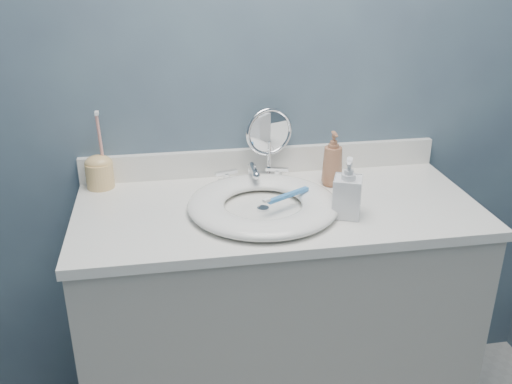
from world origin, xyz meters
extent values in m
cube|color=#425163|center=(0.00, 1.25, 1.20)|extent=(2.20, 0.02, 2.40)
cube|color=#AEAA9F|center=(0.00, 0.97, 0.42)|extent=(1.20, 0.55, 0.85)
cube|color=white|center=(0.00, 0.97, 0.86)|extent=(1.22, 0.57, 0.03)
cube|color=white|center=(0.00, 1.24, 0.93)|extent=(1.22, 0.02, 0.09)
cylinder|color=silver|center=(-0.05, 0.94, 0.88)|extent=(0.04, 0.04, 0.01)
cube|color=silver|center=(-0.05, 1.16, 0.89)|extent=(0.22, 0.05, 0.01)
cylinder|color=silver|center=(-0.05, 1.16, 0.92)|extent=(0.03, 0.03, 0.06)
cylinder|color=silver|center=(-0.05, 1.11, 0.94)|extent=(0.02, 0.09, 0.02)
sphere|color=silver|center=(-0.05, 1.06, 0.94)|extent=(0.03, 0.03, 0.03)
cylinder|color=silver|center=(-0.14, 1.16, 0.90)|extent=(0.02, 0.02, 0.03)
cube|color=silver|center=(-0.14, 1.16, 0.92)|extent=(0.08, 0.03, 0.01)
cylinder|color=silver|center=(0.04, 1.16, 0.90)|extent=(0.02, 0.02, 0.03)
cube|color=silver|center=(0.04, 1.16, 0.92)|extent=(0.08, 0.03, 0.01)
cylinder|color=silver|center=(0.01, 1.20, 0.89)|extent=(0.09, 0.09, 0.01)
cylinder|color=silver|center=(0.01, 1.20, 0.95)|extent=(0.01, 0.01, 0.12)
torus|color=silver|center=(0.01, 1.20, 1.04)|extent=(0.16, 0.05, 0.16)
cylinder|color=white|center=(0.01, 1.20, 1.04)|extent=(0.14, 0.03, 0.14)
imported|color=#A26849|center=(0.21, 1.10, 0.97)|extent=(0.07, 0.07, 0.18)
imported|color=silver|center=(0.18, 0.87, 0.97)|extent=(0.10, 0.11, 0.18)
cylinder|color=#EABD75|center=(-0.54, 1.20, 0.92)|extent=(0.09, 0.09, 0.08)
ellipsoid|color=#EABD75|center=(-0.54, 1.20, 0.96)|extent=(0.09, 0.08, 0.05)
cylinder|color=#E78F83|center=(-0.53, 1.20, 1.04)|extent=(0.01, 0.03, 0.17)
cube|color=white|center=(-0.53, 1.20, 1.13)|extent=(0.01, 0.02, 0.01)
cube|color=#3984CC|center=(0.03, 0.94, 0.92)|extent=(0.14, 0.09, 0.01)
cube|color=white|center=(-0.05, 0.90, 0.93)|extent=(0.03, 0.02, 0.01)
camera|label=1|loc=(-0.33, -0.56, 1.62)|focal=40.00mm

